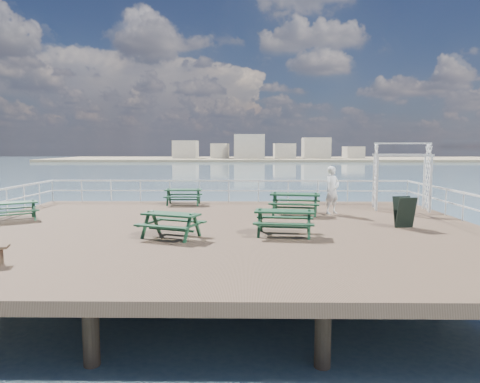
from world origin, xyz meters
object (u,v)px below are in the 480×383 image
at_px(picnic_table_d, 171,220).
at_px(person, 332,190).
at_px(picnic_table_a, 14,207).
at_px(picnic_table_e, 284,217).
at_px(trellis_arbor, 401,180).
at_px(picnic_table_b, 183,193).
at_px(picnic_table_c, 295,199).

relative_size(picnic_table_d, person, 1.08).
xyz_separation_m(picnic_table_a, picnic_table_e, (9.84, -2.53, 0.07)).
distance_m(picnic_table_d, picnic_table_e, 3.48).
bearing_deg(trellis_arbor, picnic_table_d, -136.30).
xyz_separation_m(picnic_table_d, trellis_arbor, (9.02, 5.91, 0.76)).
distance_m(picnic_table_a, picnic_table_d, 7.02).
distance_m(picnic_table_b, person, 7.05).
height_order(picnic_table_b, picnic_table_e, picnic_table_e).
height_order(picnic_table_b, picnic_table_c, picnic_table_c).
xyz_separation_m(picnic_table_c, trellis_arbor, (4.76, 1.37, 0.68)).
distance_m(picnic_table_a, picnic_table_c, 10.77).
bearing_deg(picnic_table_b, picnic_table_e, -60.65).
relative_size(picnic_table_c, picnic_table_d, 1.06).
bearing_deg(picnic_table_d, person, 59.84).
bearing_deg(picnic_table_c, picnic_table_a, -160.78).
xyz_separation_m(picnic_table_a, picnic_table_b, (5.68, 4.49, 0.03)).
relative_size(picnic_table_e, trellis_arbor, 0.68).
relative_size(picnic_table_a, picnic_table_e, 1.03).
xyz_separation_m(picnic_table_a, person, (12.17, 1.76, 0.47)).
xyz_separation_m(picnic_table_b, picnic_table_e, (4.16, -7.02, 0.03)).
relative_size(picnic_table_b, picnic_table_c, 0.77).
height_order(picnic_table_c, picnic_table_e, picnic_table_c).
relative_size(picnic_table_a, picnic_table_c, 0.91).
distance_m(picnic_table_d, person, 7.46).
distance_m(trellis_arbor, person, 3.47).
xyz_separation_m(picnic_table_a, trellis_arbor, (15.40, 2.98, 0.80)).
xyz_separation_m(picnic_table_a, picnic_table_c, (10.64, 1.61, 0.12)).
xyz_separation_m(picnic_table_e, person, (2.33, 4.29, 0.41)).
distance_m(picnic_table_e, trellis_arbor, 7.87).
distance_m(picnic_table_c, picnic_table_d, 6.22).
height_order(picnic_table_b, picnic_table_d, picnic_table_d).
relative_size(picnic_table_a, person, 1.05).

